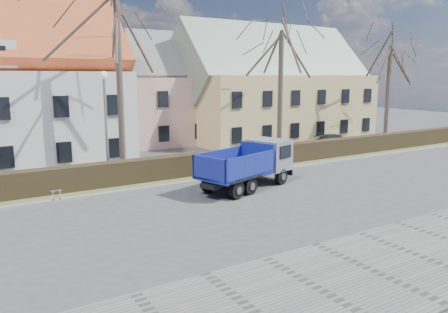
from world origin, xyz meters
TOP-DOWN VIEW (x-y plane):
  - ground at (0.00, 0.00)m, footprint 120.00×120.00m
  - sidewalk_near at (0.00, -8.50)m, footprint 80.00×5.00m
  - curb_far at (0.00, 4.60)m, footprint 80.00×0.30m
  - grass_strip at (0.00, 6.20)m, footprint 80.00×3.00m
  - hedge at (0.00, 6.00)m, footprint 60.00×0.90m
  - building_pink at (4.00, 20.00)m, footprint 10.80×8.80m
  - building_yellow at (16.00, 17.00)m, footprint 18.80×10.80m
  - tree_1 at (-2.00, 8.50)m, footprint 9.20×9.20m
  - tree_2 at (10.00, 8.50)m, footprint 8.00×8.00m
  - tree_3 at (22.00, 8.50)m, footprint 7.60×7.60m
  - dump_truck at (2.37, 1.92)m, footprint 6.63×4.09m
  - streetlight at (-3.37, 7.00)m, footprint 0.49×0.49m
  - cart_frame at (-6.84, 4.53)m, footprint 0.74×0.45m
  - parked_car_b at (16.74, 9.50)m, footprint 4.17×2.35m

SIDE VIEW (x-z plane):
  - ground at x=0.00m, z-range 0.00..0.00m
  - sidewalk_near at x=0.00m, z-range 0.00..0.08m
  - grass_strip at x=0.00m, z-range 0.00..0.10m
  - curb_far at x=0.00m, z-range 0.00..0.12m
  - cart_frame at x=-6.84m, z-range 0.00..0.65m
  - parked_car_b at x=16.74m, z-range 0.00..1.14m
  - hedge at x=0.00m, z-range 0.00..1.30m
  - dump_truck at x=2.37m, z-range 0.00..2.49m
  - streetlight at x=-3.37m, z-range 0.00..6.25m
  - building_pink at x=4.00m, z-range 0.00..8.00m
  - building_yellow at x=16.00m, z-range 0.00..8.50m
  - tree_3 at x=22.00m, z-range 0.00..10.45m
  - tree_2 at x=10.00m, z-range 0.00..11.00m
  - tree_1 at x=-2.00m, z-range 0.00..12.65m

